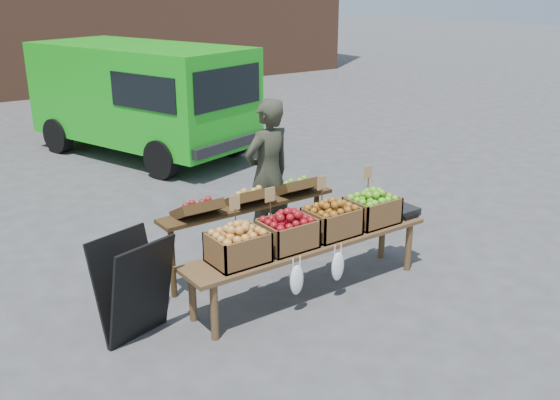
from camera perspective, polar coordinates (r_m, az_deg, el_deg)
ground at (r=5.99m, az=-1.19°, el=-10.33°), size 80.00×80.00×0.00m
delivery_van at (r=11.43m, az=-12.54°, el=8.84°), size 3.22×4.74×1.94m
vendor at (r=7.16m, az=-1.12°, el=2.38°), size 0.69×0.50×1.75m
chalkboard_sign at (r=5.57m, az=-13.20°, el=-7.80°), size 0.69×0.50×0.95m
back_table at (r=6.55m, az=-2.81°, el=-2.61°), size 2.10×0.44×1.04m
display_bench at (r=6.23m, az=2.69°, el=-6.15°), size 2.70×0.56×0.57m
crate_golden_apples at (r=5.63m, az=-3.88°, el=-4.34°), size 0.50×0.40×0.28m
crate_russet_pears at (r=5.91m, az=0.66°, el=-3.10°), size 0.50×0.40×0.28m
crate_red_apples at (r=6.23m, az=4.75°, el=-1.97°), size 0.50×0.40×0.28m
crate_green_apples at (r=6.57m, az=8.41°, el=-0.94°), size 0.50×0.40×0.28m
weighing_scale at (r=6.90m, az=10.93°, el=-1.00°), size 0.34×0.30×0.08m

